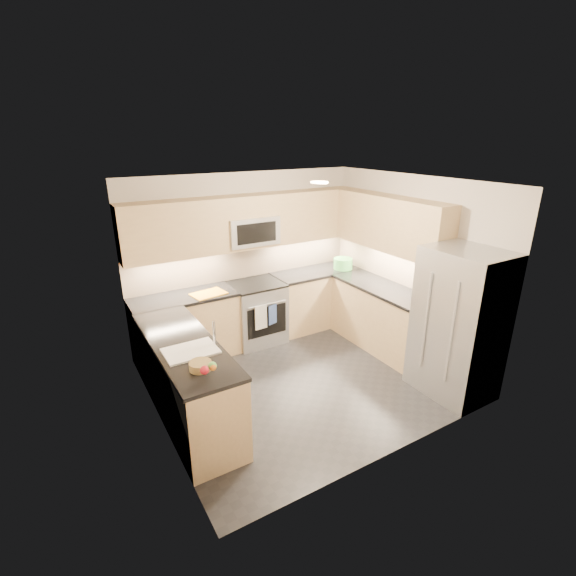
# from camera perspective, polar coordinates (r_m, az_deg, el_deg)

# --- Properties ---
(floor) EXTENTS (3.60, 3.20, 0.00)m
(floor) POSITION_cam_1_polar(r_m,az_deg,el_deg) (5.57, 1.89, -12.26)
(floor) COLOR #26262B
(floor) RESTS_ON ground
(ceiling) EXTENTS (3.60, 3.20, 0.02)m
(ceiling) POSITION_cam_1_polar(r_m,az_deg,el_deg) (4.72, 2.25, 14.25)
(ceiling) COLOR beige
(ceiling) RESTS_ON wall_back
(wall_back) EXTENTS (3.60, 0.02, 2.50)m
(wall_back) POSITION_cam_1_polar(r_m,az_deg,el_deg) (6.34, -5.82, 4.22)
(wall_back) COLOR beige
(wall_back) RESTS_ON floor
(wall_front) EXTENTS (3.60, 0.02, 2.50)m
(wall_front) POSITION_cam_1_polar(r_m,az_deg,el_deg) (3.88, 15.06, -7.22)
(wall_front) COLOR beige
(wall_front) RESTS_ON floor
(wall_left) EXTENTS (0.02, 3.20, 2.50)m
(wall_left) POSITION_cam_1_polar(r_m,az_deg,el_deg) (4.37, -18.25, -4.34)
(wall_left) COLOR beige
(wall_left) RESTS_ON floor
(wall_right) EXTENTS (0.02, 3.20, 2.50)m
(wall_right) POSITION_cam_1_polar(r_m,az_deg,el_deg) (6.13, 16.37, 2.90)
(wall_right) COLOR beige
(wall_right) RESTS_ON floor
(base_cab_back_left) EXTENTS (1.42, 0.60, 0.90)m
(base_cab_back_left) POSITION_cam_1_polar(r_m,az_deg,el_deg) (6.00, -13.77, -5.42)
(base_cab_back_left) COLOR tan
(base_cab_back_left) RESTS_ON floor
(base_cab_back_right) EXTENTS (1.42, 0.60, 0.90)m
(base_cab_back_right) POSITION_cam_1_polar(r_m,az_deg,el_deg) (6.87, 3.74, -1.49)
(base_cab_back_right) COLOR tan
(base_cab_back_right) RESTS_ON floor
(base_cab_right) EXTENTS (0.60, 1.70, 0.90)m
(base_cab_right) POSITION_cam_1_polar(r_m,az_deg,el_deg) (6.30, 12.78, -4.09)
(base_cab_right) COLOR tan
(base_cab_right) RESTS_ON floor
(base_cab_peninsula) EXTENTS (0.60, 2.00, 0.90)m
(base_cab_peninsula) POSITION_cam_1_polar(r_m,az_deg,el_deg) (4.81, -13.65, -12.35)
(base_cab_peninsula) COLOR tan
(base_cab_peninsula) RESTS_ON floor
(countertop_back_left) EXTENTS (1.42, 0.63, 0.04)m
(countertop_back_left) POSITION_cam_1_polar(r_m,az_deg,el_deg) (5.82, -14.15, -1.25)
(countertop_back_left) COLOR black
(countertop_back_left) RESTS_ON base_cab_back_left
(countertop_back_right) EXTENTS (1.42, 0.63, 0.04)m
(countertop_back_right) POSITION_cam_1_polar(r_m,az_deg,el_deg) (6.71, 3.83, 2.23)
(countertop_back_right) COLOR black
(countertop_back_right) RESTS_ON base_cab_back_right
(countertop_right) EXTENTS (0.63, 1.70, 0.04)m
(countertop_right) POSITION_cam_1_polar(r_m,az_deg,el_deg) (6.12, 13.12, -0.08)
(countertop_right) COLOR black
(countertop_right) RESTS_ON base_cab_right
(countertop_peninsula) EXTENTS (0.63, 2.00, 0.04)m
(countertop_peninsula) POSITION_cam_1_polar(r_m,az_deg,el_deg) (4.57, -14.14, -7.38)
(countertop_peninsula) COLOR black
(countertop_peninsula) RESTS_ON base_cab_peninsula
(upper_cab_back) EXTENTS (3.60, 0.35, 0.75)m
(upper_cab_back) POSITION_cam_1_polar(r_m,az_deg,el_deg) (6.05, -5.29, 9.06)
(upper_cab_back) COLOR tan
(upper_cab_back) RESTS_ON wall_back
(upper_cab_right) EXTENTS (0.35, 1.95, 0.75)m
(upper_cab_right) POSITION_cam_1_polar(r_m,az_deg,el_deg) (6.05, 13.86, 8.55)
(upper_cab_right) COLOR tan
(upper_cab_right) RESTS_ON wall_right
(backsplash_back) EXTENTS (3.60, 0.01, 0.51)m
(backsplash_back) POSITION_cam_1_polar(r_m,az_deg,el_deg) (6.35, -5.78, 3.73)
(backsplash_back) COLOR tan
(backsplash_back) RESTS_ON wall_back
(backsplash_right) EXTENTS (0.01, 2.30, 0.51)m
(backsplash_right) POSITION_cam_1_polar(r_m,az_deg,el_deg) (6.44, 13.40, 3.49)
(backsplash_right) COLOR tan
(backsplash_right) RESTS_ON wall_right
(gas_range) EXTENTS (0.76, 0.65, 0.91)m
(gas_range) POSITION_cam_1_polar(r_m,az_deg,el_deg) (6.34, -4.30, -3.40)
(gas_range) COLOR #9C9FA4
(gas_range) RESTS_ON floor
(range_cooktop) EXTENTS (0.76, 0.65, 0.03)m
(range_cooktop) POSITION_cam_1_polar(r_m,az_deg,el_deg) (6.17, -4.41, 0.51)
(range_cooktop) COLOR black
(range_cooktop) RESTS_ON gas_range
(oven_door_glass) EXTENTS (0.62, 0.02, 0.45)m
(oven_door_glass) POSITION_cam_1_polar(r_m,az_deg,el_deg) (6.07, -2.89, -4.53)
(oven_door_glass) COLOR black
(oven_door_glass) RESTS_ON gas_range
(oven_handle) EXTENTS (0.60, 0.02, 0.02)m
(oven_handle) POSITION_cam_1_polar(r_m,az_deg,el_deg) (5.95, -2.85, -2.23)
(oven_handle) COLOR #B2B5BA
(oven_handle) RESTS_ON gas_range
(microwave) EXTENTS (0.76, 0.40, 0.40)m
(microwave) POSITION_cam_1_polar(r_m,az_deg,el_deg) (6.06, -5.15, 7.86)
(microwave) COLOR #A9ACB1
(microwave) RESTS_ON upper_cab_back
(microwave_door) EXTENTS (0.60, 0.01, 0.28)m
(microwave_door) POSITION_cam_1_polar(r_m,az_deg,el_deg) (5.88, -4.27, 7.50)
(microwave_door) COLOR black
(microwave_door) RESTS_ON microwave
(refrigerator) EXTENTS (0.70, 0.90, 1.80)m
(refrigerator) POSITION_cam_1_polar(r_m,az_deg,el_deg) (5.31, 22.35, -4.57)
(refrigerator) COLOR #9B9EA3
(refrigerator) RESTS_ON floor
(fridge_handle_left) EXTENTS (0.02, 0.02, 1.20)m
(fridge_handle_left) POSITION_cam_1_polar(r_m,az_deg,el_deg) (4.92, 21.42, -5.78)
(fridge_handle_left) COLOR #B2B5BA
(fridge_handle_left) RESTS_ON refrigerator
(fridge_handle_right) EXTENTS (0.02, 0.02, 1.20)m
(fridge_handle_right) POSITION_cam_1_polar(r_m,az_deg,el_deg) (5.12, 18.31, -4.35)
(fridge_handle_right) COLOR #B2B5BA
(fridge_handle_right) RESTS_ON refrigerator
(sink_basin) EXTENTS (0.52, 0.38, 0.16)m
(sink_basin) POSITION_cam_1_polar(r_m,az_deg,el_deg) (4.38, -13.10, -9.19)
(sink_basin) COLOR white
(sink_basin) RESTS_ON base_cab_peninsula
(faucet) EXTENTS (0.03, 0.03, 0.28)m
(faucet) POSITION_cam_1_polar(r_m,az_deg,el_deg) (4.36, -10.05, -6.13)
(faucet) COLOR silver
(faucet) RESTS_ON countertop_peninsula
(utensil_bowl) EXTENTS (0.33, 0.33, 0.17)m
(utensil_bowl) POSITION_cam_1_polar(r_m,az_deg,el_deg) (6.82, 7.53, 3.33)
(utensil_bowl) COLOR green
(utensil_bowl) RESTS_ON countertop_back_right
(cutting_board) EXTENTS (0.49, 0.38, 0.01)m
(cutting_board) POSITION_cam_1_polar(r_m,az_deg,el_deg) (5.80, -10.80, -0.78)
(cutting_board) COLOR orange
(cutting_board) RESTS_ON countertop_back_left
(fruit_basket) EXTENTS (0.27, 0.27, 0.08)m
(fruit_basket) POSITION_cam_1_polar(r_m,az_deg,el_deg) (4.02, -11.89, -10.36)
(fruit_basket) COLOR #9B7F48
(fruit_basket) RESTS_ON countertop_peninsula
(fruit_apple) EXTENTS (0.08, 0.08, 0.08)m
(fruit_apple) POSITION_cam_1_polar(r_m,az_deg,el_deg) (3.79, -11.35, -10.95)
(fruit_apple) COLOR red
(fruit_apple) RESTS_ON fruit_basket
(fruit_pear) EXTENTS (0.08, 0.08, 0.08)m
(fruit_pear) POSITION_cam_1_polar(r_m,az_deg,el_deg) (3.84, -10.31, -10.45)
(fruit_pear) COLOR #5FBE51
(fruit_pear) RESTS_ON fruit_basket
(dish_towel_check) EXTENTS (0.19, 0.02, 0.36)m
(dish_towel_check) POSITION_cam_1_polar(r_m,az_deg,el_deg) (5.95, -3.71, -4.03)
(dish_towel_check) COLOR white
(dish_towel_check) RESTS_ON oven_handle
(dish_towel_blue) EXTENTS (0.15, 0.06, 0.29)m
(dish_towel_blue) POSITION_cam_1_polar(r_m,az_deg,el_deg) (6.03, -2.12, -3.65)
(dish_towel_blue) COLOR navy
(dish_towel_blue) RESTS_ON oven_handle
(fruit_orange) EXTENTS (0.06, 0.06, 0.06)m
(fruit_orange) POSITION_cam_1_polar(r_m,az_deg,el_deg) (3.82, -10.21, -10.66)
(fruit_orange) COLOR orange
(fruit_orange) RESTS_ON fruit_basket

